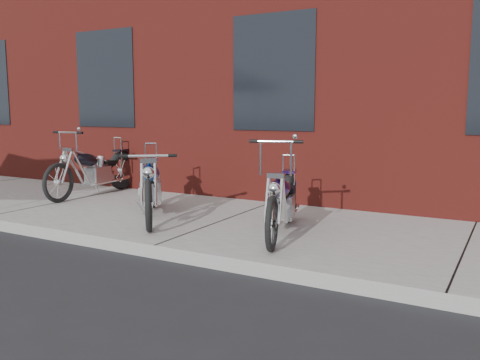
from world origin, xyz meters
The scene contains 6 objects.
ground centered at (0.00, 0.00, 0.00)m, with size 120.00×120.00×0.00m, color black.
sidewalk centered at (0.00, 1.50, 0.07)m, with size 22.00×3.00×0.15m, color slate.
building_brick centered at (0.00, 8.00, 4.00)m, with size 22.00×10.00×8.00m, color maroon.
chopper_purple centered at (1.01, 1.16, 0.52)m, with size 0.75×2.01×1.16m.
chopper_blue centered at (-0.96, 1.14, 0.56)m, with size 1.46×1.86×0.98m.
chopper_third centered at (-3.00, 2.14, 0.55)m, with size 0.54×2.23×1.13m.
Camera 1 is at (3.46, -4.27, 1.63)m, focal length 38.00 mm.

